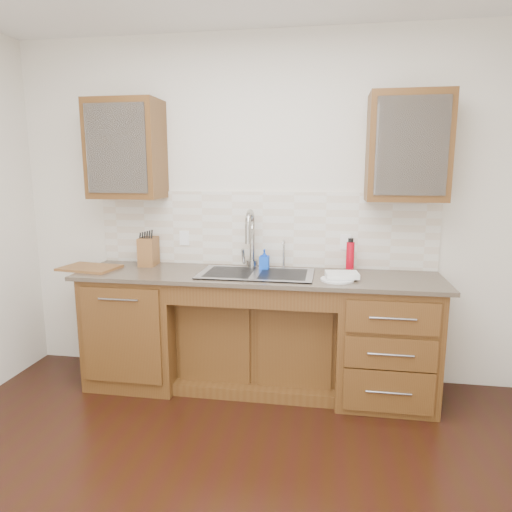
% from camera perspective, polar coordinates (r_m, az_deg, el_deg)
% --- Properties ---
extents(wall_back, '(4.00, 0.10, 2.70)m').
position_cam_1_polar(wall_back, '(3.69, 1.01, 5.73)').
color(wall_back, silver).
rests_on(wall_back, ground).
extents(base_cabinet_left, '(0.70, 0.62, 0.88)m').
position_cam_1_polar(base_cabinet_left, '(3.80, -14.36, -8.54)').
color(base_cabinet_left, '#593014').
rests_on(base_cabinet_left, ground).
extents(base_cabinet_center, '(1.20, 0.44, 0.70)m').
position_cam_1_polar(base_cabinet_center, '(3.65, 0.33, -10.48)').
color(base_cabinet_center, '#593014').
rests_on(base_cabinet_center, ground).
extents(base_cabinet_right, '(0.70, 0.62, 0.88)m').
position_cam_1_polar(base_cabinet_right, '(3.52, 15.79, -10.14)').
color(base_cabinet_right, '#593014').
rests_on(base_cabinet_right, ground).
extents(countertop, '(2.70, 0.65, 0.03)m').
position_cam_1_polar(countertop, '(3.39, 0.07, -2.50)').
color(countertop, '#84705B').
rests_on(countertop, base_cabinet_left).
extents(backsplash, '(2.70, 0.02, 0.59)m').
position_cam_1_polar(backsplash, '(3.64, 0.86, 3.37)').
color(backsplash, beige).
rests_on(backsplash, wall_back).
extents(sink, '(0.84, 0.46, 0.19)m').
position_cam_1_polar(sink, '(3.39, 0.03, -3.70)').
color(sink, '#9E9EA5').
rests_on(sink, countertop).
extents(faucet, '(0.04, 0.04, 0.40)m').
position_cam_1_polar(faucet, '(3.57, -0.49, 1.68)').
color(faucet, '#999993').
rests_on(faucet, countertop).
extents(filter_tap, '(0.02, 0.02, 0.24)m').
position_cam_1_polar(filter_tap, '(3.56, 3.51, 0.33)').
color(filter_tap, '#999993').
rests_on(filter_tap, countertop).
extents(upper_cabinet_left, '(0.55, 0.34, 0.75)m').
position_cam_1_polar(upper_cabinet_left, '(3.77, -15.91, 12.67)').
color(upper_cabinet_left, '#593014').
rests_on(upper_cabinet_left, wall_back).
extents(upper_cabinet_right, '(0.55, 0.34, 0.75)m').
position_cam_1_polar(upper_cabinet_right, '(3.46, 18.41, 12.75)').
color(upper_cabinet_right, '#593014').
rests_on(upper_cabinet_right, wall_back).
extents(outlet_left, '(0.08, 0.01, 0.12)m').
position_cam_1_polar(outlet_left, '(3.79, -8.95, 2.24)').
color(outlet_left, white).
rests_on(outlet_left, backsplash).
extents(outlet_right, '(0.08, 0.01, 0.12)m').
position_cam_1_polar(outlet_right, '(3.61, 11.10, 1.73)').
color(outlet_right, white).
rests_on(outlet_right, backsplash).
extents(soap_bottle, '(0.07, 0.07, 0.16)m').
position_cam_1_polar(soap_bottle, '(3.51, 1.05, -0.46)').
color(soap_bottle, blue).
rests_on(soap_bottle, countertop).
extents(water_bottle, '(0.07, 0.07, 0.23)m').
position_cam_1_polar(water_bottle, '(3.52, 11.68, -0.11)').
color(water_bottle, '#B40516').
rests_on(water_bottle, countertop).
extents(plate, '(0.30, 0.30, 0.01)m').
position_cam_1_polar(plate, '(3.24, 10.12, -2.92)').
color(plate, silver).
rests_on(plate, countertop).
extents(dish_towel, '(0.24, 0.19, 0.04)m').
position_cam_1_polar(dish_towel, '(3.27, 10.69, -2.32)').
color(dish_towel, white).
rests_on(dish_towel, plate).
extents(knife_block, '(0.14, 0.21, 0.23)m').
position_cam_1_polar(knife_block, '(3.79, -13.28, 0.58)').
color(knife_block, brown).
rests_on(knife_block, countertop).
extents(cutting_board, '(0.46, 0.35, 0.02)m').
position_cam_1_polar(cutting_board, '(3.78, -20.07, -1.39)').
color(cutting_board, '#A97C51').
rests_on(cutting_board, countertop).
extents(cup_left_a, '(0.15, 0.15, 0.09)m').
position_cam_1_polar(cup_left_a, '(3.79, -16.76, 11.77)').
color(cup_left_a, white).
rests_on(cup_left_a, upper_cabinet_left).
extents(cup_left_b, '(0.12, 0.12, 0.08)m').
position_cam_1_polar(cup_left_b, '(3.73, -14.83, 11.85)').
color(cup_left_b, white).
rests_on(cup_left_b, upper_cabinet_left).
extents(cup_right_a, '(0.16, 0.16, 0.10)m').
position_cam_1_polar(cup_right_a, '(3.45, 17.51, 11.94)').
color(cup_right_a, silver).
rests_on(cup_right_a, upper_cabinet_right).
extents(cup_right_b, '(0.10, 0.10, 0.10)m').
position_cam_1_polar(cup_right_b, '(3.48, 20.42, 11.75)').
color(cup_right_b, white).
rests_on(cup_right_b, upper_cabinet_right).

